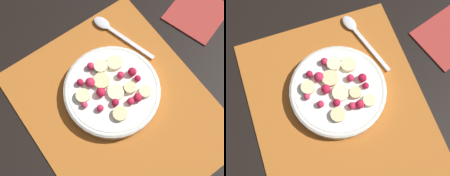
{
  "view_description": "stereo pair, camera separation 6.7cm",
  "coord_description": "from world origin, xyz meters",
  "views": [
    {
      "loc": [
        -0.15,
        0.13,
        0.67
      ],
      "look_at": [
        0.04,
        -0.01,
        0.04
      ],
      "focal_mm": 50.0,
      "sensor_mm": 36.0,
      "label": 1
    },
    {
      "loc": [
        -0.18,
        0.07,
        0.67
      ],
      "look_at": [
        0.04,
        -0.01,
        0.04
      ],
      "focal_mm": 50.0,
      "sensor_mm": 36.0,
      "label": 2
    }
  ],
  "objects": [
    {
      "name": "placemat",
      "position": [
        0.0,
        0.0,
        0.0
      ],
      "size": [
        0.46,
        0.38,
        0.01
      ],
      "color": "#B26023",
      "rests_on": "ground_plane"
    },
    {
      "name": "ground_plane",
      "position": [
        0.0,
        0.0,
        0.0
      ],
      "size": [
        3.0,
        3.0,
        0.0
      ],
      "primitive_type": "plane",
      "color": "black"
    },
    {
      "name": "fruit_bowl",
      "position": [
        0.04,
        -0.01,
        0.02
      ],
      "size": [
        0.21,
        0.21,
        0.05
      ],
      "color": "silver",
      "rests_on": "placemat"
    },
    {
      "name": "napkin",
      "position": [
        0.09,
        -0.3,
        0.0
      ],
      "size": [
        0.16,
        0.17,
        0.01
      ],
      "color": "#A3332D",
      "rests_on": "ground_plane"
    },
    {
      "name": "spoon",
      "position": [
        0.17,
        -0.1,
        0.01
      ],
      "size": [
        0.17,
        0.07,
        0.01
      ],
      "rotation": [
        0.0,
        0.0,
        6.58
      ],
      "color": "silver",
      "rests_on": "placemat"
    }
  ]
}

